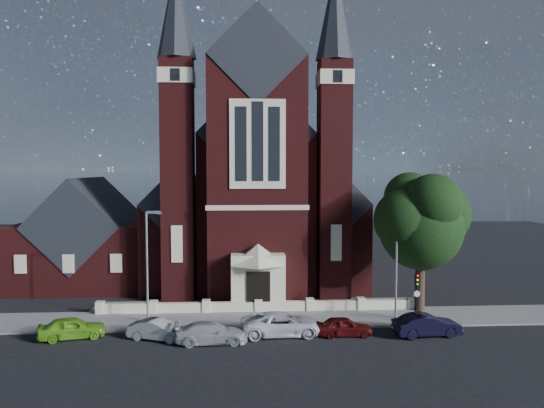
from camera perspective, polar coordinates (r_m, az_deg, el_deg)
The scene contains 16 objects.
ground at distance 49.93m, azimuth -1.80°, elevation -9.00°, with size 120.00×120.00×0.00m, color black.
pavement_strip at distance 39.76m, azimuth -1.37°, elevation -12.34°, with size 60.00×5.00×0.12m, color slate.
forecourt_paving at distance 43.62m, azimuth -1.56°, elevation -10.89°, with size 26.00×3.00×0.14m, color slate.
forecourt_wall at distance 41.69m, azimuth -1.47°, elevation -11.58°, with size 24.00×0.40×0.90m, color beige.
church at distance 56.71m, azimuth -2.04°, elevation 0.88°, with size 20.01×34.90×29.20m.
parish_hall at distance 54.17m, azimuth -19.12°, elevation -3.89°, with size 12.00×12.20×10.24m.
street_tree at distance 41.98m, azimuth 16.02°, elevation -1.95°, with size 6.40×6.60×10.70m.
street_lamp_left at distance 38.78m, azimuth -13.17°, elevation -5.88°, with size 1.16×0.22×8.09m.
street_lamp_right at distance 39.90m, azimuth 13.36°, elevation -5.62°, with size 1.16×0.22×8.09m.
traffic_signal at distance 39.08m, azimuth 15.28°, elevation -8.85°, with size 0.28×0.42×4.00m.
car_lime_van at distance 37.72m, azimuth -20.71°, elevation -12.35°, with size 1.69×4.19×1.43m, color #6BB424.
car_silver_a at distance 35.97m, azimuth -12.16°, elevation -13.10°, with size 1.37×3.93×1.30m, color gray.
car_silver_b at distance 34.75m, azimuth -6.56°, elevation -13.61°, with size 1.87×4.60×1.34m, color #B3B5BB.
car_white_suv at distance 36.08m, azimuth 1.11°, elevation -12.77°, with size 2.53×5.50×1.53m, color white.
car_dark_red at distance 36.29m, azimuth 7.77°, elevation -12.92°, with size 1.49×3.72×1.27m, color #4E0D0E.
car_navy at distance 37.34m, azimuth 16.33°, elevation -12.39°, with size 1.56×4.48×1.48m, color black.
Camera 1 is at (-1.34, -33.68, 11.02)m, focal length 35.00 mm.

